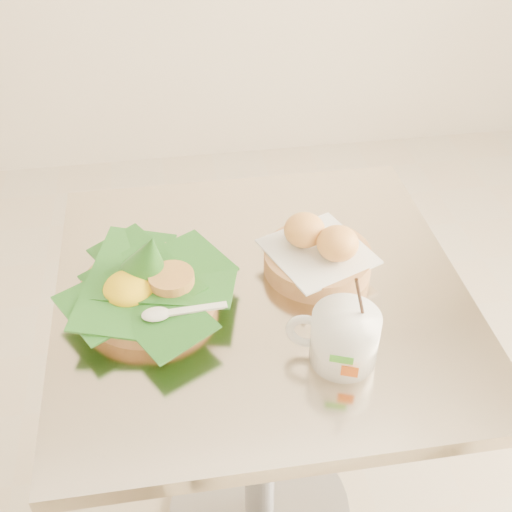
{
  "coord_description": "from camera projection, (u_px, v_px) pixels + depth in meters",
  "views": [
    {
      "loc": [
        0.03,
        -0.75,
        1.49
      ],
      "look_at": [
        0.15,
        0.06,
        0.82
      ],
      "focal_mm": 45.0,
      "sensor_mm": 36.0,
      "label": 1
    }
  ],
  "objects": [
    {
      "name": "rice_basket",
      "position": [
        148.0,
        284.0,
        1.06
      ],
      "size": [
        0.28,
        0.28,
        0.14
      ],
      "rotation": [
        0.0,
        0.0,
        0.36
      ],
      "color": "tan",
      "rests_on": "cafe_table"
    },
    {
      "name": "coffee_mug",
      "position": [
        343.0,
        336.0,
        0.95
      ],
      "size": [
        0.14,
        0.11,
        0.18
      ],
      "rotation": [
        0.0,
        0.0,
        -0.36
      ],
      "color": "white",
      "rests_on": "cafe_table"
    },
    {
      "name": "bread_basket",
      "position": [
        318.0,
        253.0,
        1.12
      ],
      "size": [
        0.21,
        0.21,
        0.1
      ],
      "rotation": [
        0.0,
        0.0,
        -0.4
      ],
      "color": "tan",
      "rests_on": "cafe_table"
    },
    {
      "name": "cafe_table",
      "position": [
        260.0,
        372.0,
        1.25
      ],
      "size": [
        0.7,
        0.7,
        0.75
      ],
      "rotation": [
        0.0,
        0.0,
        -0.0
      ],
      "color": "gray",
      "rests_on": "floor"
    }
  ]
}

